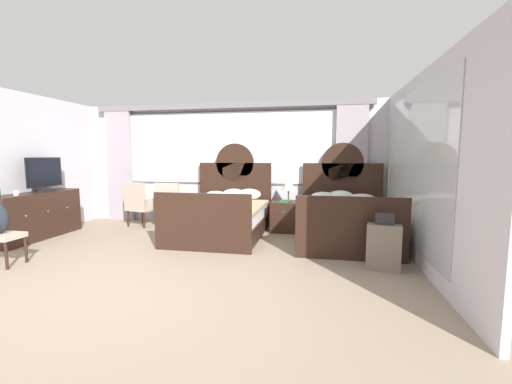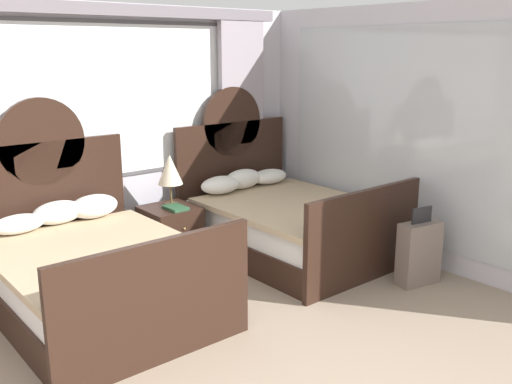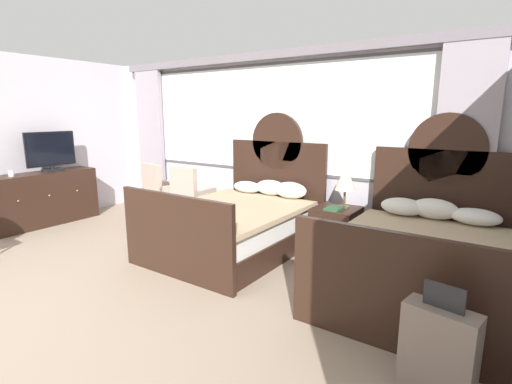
{
  "view_description": "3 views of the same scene",
  "coord_description": "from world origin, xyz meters",
  "px_view_note": "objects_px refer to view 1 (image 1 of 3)",
  "views": [
    {
      "loc": [
        2.0,
        -3.22,
        1.54
      ],
      "look_at": [
        0.93,
        2.29,
        0.91
      ],
      "focal_mm": 22.87,
      "sensor_mm": 36.0,
      "label": 1
    },
    {
      "loc": [
        -1.67,
        -1.7,
        2.26
      ],
      "look_at": [
        1.57,
        2.19,
        0.96
      ],
      "focal_mm": 39.78,
      "sensor_mm": 36.0,
      "label": 2
    },
    {
      "loc": [
        3.12,
        -1.11,
        1.79
      ],
      "look_at": [
        1.12,
        1.81,
        1.05
      ],
      "focal_mm": 26.54,
      "sensor_mm": 36.0,
      "label": 3
    }
  ],
  "objects_px": {
    "dresser_minibar": "(37,216)",
    "tv_flatscreen": "(45,174)",
    "book_on_nightstand": "(285,201)",
    "armchair_by_window_left": "(170,204)",
    "cup_on_dresser": "(16,193)",
    "armchair_by_window_centre": "(140,203)",
    "table_lamp_on_nightstand": "(289,183)",
    "nightstand_between_beds": "(285,216)",
    "suitcase_on_floor": "(384,247)",
    "bed_near_mirror": "(345,221)",
    "bed_near_window": "(223,217)"
  },
  "relations": [
    {
      "from": "cup_on_dresser",
      "to": "armchair_by_window_left",
      "type": "relative_size",
      "value": 0.11
    },
    {
      "from": "nightstand_between_beds",
      "to": "suitcase_on_floor",
      "type": "xyz_separation_m",
      "value": [
        1.54,
        -2.06,
        0.01
      ]
    },
    {
      "from": "dresser_minibar",
      "to": "armchair_by_window_centre",
      "type": "relative_size",
      "value": 1.74
    },
    {
      "from": "bed_near_mirror",
      "to": "suitcase_on_floor",
      "type": "xyz_separation_m",
      "value": [
        0.4,
        -1.47,
        -0.05
      ]
    },
    {
      "from": "armchair_by_window_centre",
      "to": "suitcase_on_floor",
      "type": "relative_size",
      "value": 1.24
    },
    {
      "from": "bed_near_window",
      "to": "cup_on_dresser",
      "type": "distance_m",
      "value": 3.58
    },
    {
      "from": "nightstand_between_beds",
      "to": "tv_flatscreen",
      "type": "distance_m",
      "value": 4.7
    },
    {
      "from": "book_on_nightstand",
      "to": "armchair_by_window_centre",
      "type": "distance_m",
      "value": 3.16
    },
    {
      "from": "bed_near_window",
      "to": "tv_flatscreen",
      "type": "relative_size",
      "value": 2.73
    },
    {
      "from": "book_on_nightstand",
      "to": "armchair_by_window_left",
      "type": "xyz_separation_m",
      "value": [
        -2.44,
        -0.03,
        -0.11
      ]
    },
    {
      "from": "bed_near_window",
      "to": "tv_flatscreen",
      "type": "height_order",
      "value": "bed_near_window"
    },
    {
      "from": "bed_near_mirror",
      "to": "tv_flatscreen",
      "type": "xyz_separation_m",
      "value": [
        -5.58,
        -0.67,
        0.82
      ]
    },
    {
      "from": "book_on_nightstand",
      "to": "armchair_by_window_centre",
      "type": "xyz_separation_m",
      "value": [
        -3.16,
        -0.03,
        -0.11
      ]
    },
    {
      "from": "bed_near_mirror",
      "to": "tv_flatscreen",
      "type": "height_order",
      "value": "bed_near_mirror"
    },
    {
      "from": "armchair_by_window_left",
      "to": "suitcase_on_floor",
      "type": "height_order",
      "value": "armchair_by_window_left"
    },
    {
      "from": "cup_on_dresser",
      "to": "armchair_by_window_centre",
      "type": "height_order",
      "value": "armchair_by_window_centre"
    },
    {
      "from": "book_on_nightstand",
      "to": "armchair_by_window_left",
      "type": "distance_m",
      "value": 2.44
    },
    {
      "from": "suitcase_on_floor",
      "to": "bed_near_mirror",
      "type": "bearing_deg",
      "value": 105.12
    },
    {
      "from": "bed_near_mirror",
      "to": "armchair_by_window_centre",
      "type": "bearing_deg",
      "value": 174.02
    },
    {
      "from": "nightstand_between_beds",
      "to": "dresser_minibar",
      "type": "bearing_deg",
      "value": -161.84
    },
    {
      "from": "table_lamp_on_nightstand",
      "to": "dresser_minibar",
      "type": "height_order",
      "value": "table_lamp_on_nightstand"
    },
    {
      "from": "table_lamp_on_nightstand",
      "to": "cup_on_dresser",
      "type": "relative_size",
      "value": 5.03
    },
    {
      "from": "suitcase_on_floor",
      "to": "armchair_by_window_left",
      "type": "bearing_deg",
      "value": 154.19
    },
    {
      "from": "table_lamp_on_nightstand",
      "to": "book_on_nightstand",
      "type": "height_order",
      "value": "table_lamp_on_nightstand"
    },
    {
      "from": "bed_near_window",
      "to": "armchair_by_window_left",
      "type": "relative_size",
      "value": 2.23
    },
    {
      "from": "book_on_nightstand",
      "to": "dresser_minibar",
      "type": "relative_size",
      "value": 0.15
    },
    {
      "from": "table_lamp_on_nightstand",
      "to": "dresser_minibar",
      "type": "xyz_separation_m",
      "value": [
        -4.53,
        -1.54,
        -0.56
      ]
    },
    {
      "from": "table_lamp_on_nightstand",
      "to": "armchair_by_window_left",
      "type": "distance_m",
      "value": 2.55
    },
    {
      "from": "nightstand_between_beds",
      "to": "book_on_nightstand",
      "type": "distance_m",
      "value": 0.34
    },
    {
      "from": "suitcase_on_floor",
      "to": "bed_near_window",
      "type": "bearing_deg",
      "value": 151.24
    },
    {
      "from": "bed_near_mirror",
      "to": "dresser_minibar",
      "type": "height_order",
      "value": "bed_near_mirror"
    },
    {
      "from": "bed_near_mirror",
      "to": "book_on_nightstand",
      "type": "relative_size",
      "value": 8.32
    },
    {
      "from": "nightstand_between_beds",
      "to": "armchair_by_window_left",
      "type": "bearing_deg",
      "value": -176.74
    },
    {
      "from": "bed_near_mirror",
      "to": "suitcase_on_floor",
      "type": "distance_m",
      "value": 1.53
    },
    {
      "from": "bed_near_window",
      "to": "armchair_by_window_centre",
      "type": "distance_m",
      "value": 2.06
    },
    {
      "from": "dresser_minibar",
      "to": "tv_flatscreen",
      "type": "height_order",
      "value": "tv_flatscreen"
    },
    {
      "from": "bed_near_window",
      "to": "armchair_by_window_centre",
      "type": "bearing_deg",
      "value": 167.34
    },
    {
      "from": "tv_flatscreen",
      "to": "armchair_by_window_left",
      "type": "height_order",
      "value": "tv_flatscreen"
    },
    {
      "from": "dresser_minibar",
      "to": "armchair_by_window_centre",
      "type": "bearing_deg",
      "value": 45.21
    },
    {
      "from": "book_on_nightstand",
      "to": "tv_flatscreen",
      "type": "relative_size",
      "value": 0.33
    },
    {
      "from": "nightstand_between_beds",
      "to": "tv_flatscreen",
      "type": "xyz_separation_m",
      "value": [
        -4.44,
        -1.25,
        0.88
      ]
    },
    {
      "from": "bed_near_window",
      "to": "suitcase_on_floor",
      "type": "distance_m",
      "value": 3.06
    },
    {
      "from": "bed_near_mirror",
      "to": "nightstand_between_beds",
      "type": "bearing_deg",
      "value": 152.86
    },
    {
      "from": "book_on_nightstand",
      "to": "armchair_by_window_left",
      "type": "bearing_deg",
      "value": -179.27
    },
    {
      "from": "cup_on_dresser",
      "to": "armchair_by_window_left",
      "type": "distance_m",
      "value": 2.68
    },
    {
      "from": "table_lamp_on_nightstand",
      "to": "armchair_by_window_centre",
      "type": "height_order",
      "value": "table_lamp_on_nightstand"
    },
    {
      "from": "book_on_nightstand",
      "to": "cup_on_dresser",
      "type": "relative_size",
      "value": 2.39
    },
    {
      "from": "nightstand_between_beds",
      "to": "armchair_by_window_left",
      "type": "xyz_separation_m",
      "value": [
        -2.43,
        -0.14,
        0.21
      ]
    },
    {
      "from": "tv_flatscreen",
      "to": "cup_on_dresser",
      "type": "bearing_deg",
      "value": -89.15
    },
    {
      "from": "dresser_minibar",
      "to": "tv_flatscreen",
      "type": "relative_size",
      "value": 2.13
    }
  ]
}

